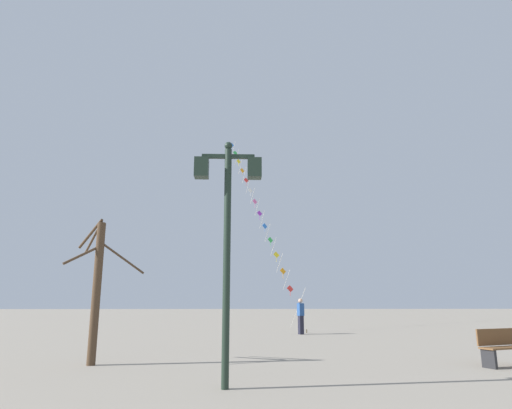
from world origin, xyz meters
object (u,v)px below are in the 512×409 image
Objects in this scene: kite_flyer at (301,315)px; bare_tree at (97,284)px; twin_lantern_lamp_post at (227,212)px; park_bench at (507,347)px; kite_train at (258,209)px.

bare_tree is (-6.73, -10.41, 1.08)m from kite_flyer.
twin_lantern_lamp_post is 2.77× the size of kite_flyer.
twin_lantern_lamp_post is at bearing 152.83° from kite_flyer.
park_bench is (6.87, 2.62, -2.83)m from twin_lantern_lamp_post.
kite_flyer is (1.81, -7.61, -6.97)m from kite_train.
bare_tree is (-3.47, 3.22, -1.30)m from twin_lantern_lamp_post.
kite_flyer reaches higher than park_bench.
bare_tree is at bearing 137.13° from twin_lantern_lamp_post.
bare_tree is at bearing -105.29° from kite_train.
kite_flyer is at bearing 87.66° from park_bench.
twin_lantern_lamp_post is 1.27× the size of bare_tree.
kite_train is at bearing -0.35° from kite_flyer.
park_bench is (3.60, -11.02, -0.45)m from kite_flyer.
kite_train is 10.48m from kite_flyer.
kite_train reaches higher than bare_tree.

